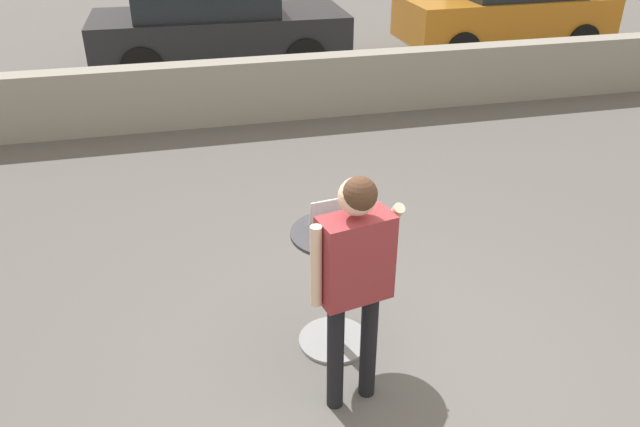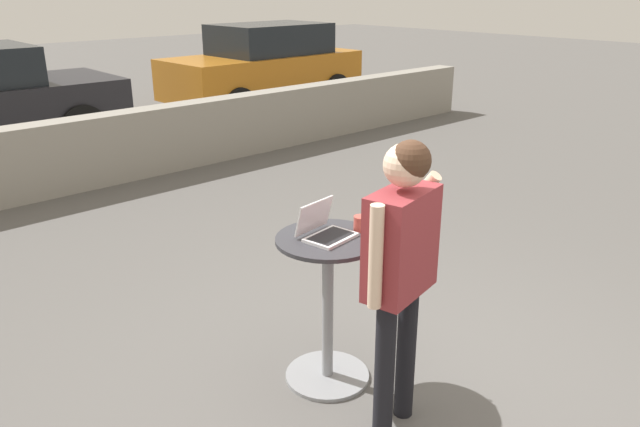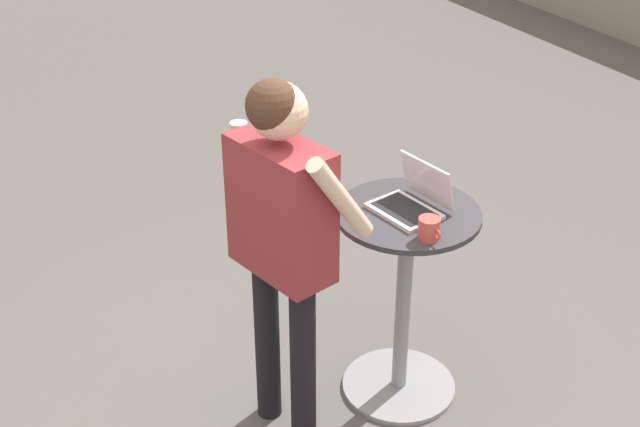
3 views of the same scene
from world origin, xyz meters
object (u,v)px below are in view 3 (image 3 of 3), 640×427
at_px(coffee_mug, 429,229).
at_px(standing_person, 281,222).
at_px(cafe_table, 404,294).
at_px(laptop, 413,200).

bearing_deg(coffee_mug, standing_person, -115.96).
relative_size(cafe_table, standing_person, 0.58).
xyz_separation_m(cafe_table, standing_person, (-0.04, -0.59, 0.53)).
bearing_deg(standing_person, laptop, 87.10).
relative_size(cafe_table, coffee_mug, 7.86).
height_order(cafe_table, coffee_mug, coffee_mug).
distance_m(cafe_table, coffee_mug, 0.53).
xyz_separation_m(coffee_mug, standing_person, (-0.26, -0.53, 0.05)).
relative_size(laptop, coffee_mug, 2.63).
distance_m(coffee_mug, standing_person, 0.59).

